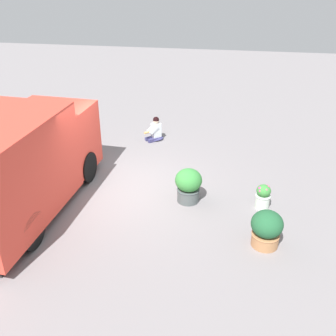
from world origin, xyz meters
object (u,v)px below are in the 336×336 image
at_px(person_customer, 155,131).
at_px(planter_flowering_far, 188,185).
at_px(food_truck, 18,166).
at_px(planter_flowering_side, 267,228).
at_px(planter_flowering_near, 263,196).

bearing_deg(person_customer, planter_flowering_far, 23.30).
relative_size(food_truck, person_customer, 6.24).
relative_size(planter_flowering_far, planter_flowering_side, 1.06).
height_order(food_truck, person_customer, food_truck).
bearing_deg(food_truck, planter_flowering_near, 100.31).
bearing_deg(planter_flowering_side, person_customer, -146.40).
height_order(food_truck, planter_flowering_near, food_truck).
xyz_separation_m(food_truck, planter_flowering_far, (-1.07, 4.02, -0.74)).
relative_size(food_truck, planter_flowering_side, 6.13).
relative_size(planter_flowering_near, planter_flowering_side, 0.75).
xyz_separation_m(person_customer, planter_flowering_near, (3.77, 3.52, -0.00)).
height_order(person_customer, planter_flowering_side, planter_flowering_side).
height_order(planter_flowering_near, planter_flowering_far, planter_flowering_far).
distance_m(person_customer, planter_flowering_near, 5.16).
distance_m(food_truck, planter_flowering_side, 5.98).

